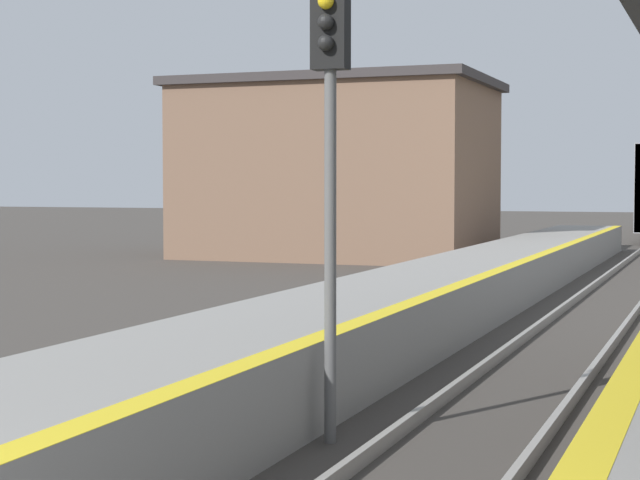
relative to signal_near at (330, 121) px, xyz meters
The scene contains 2 objects.
signal_near is the anchor object (origin of this frame).
station_building 27.64m from the signal_near, 109.82° to the left, with size 10.76×7.52×6.29m.
Camera 1 is at (2.40, -2.98, 2.60)m, focal length 60.00 mm.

